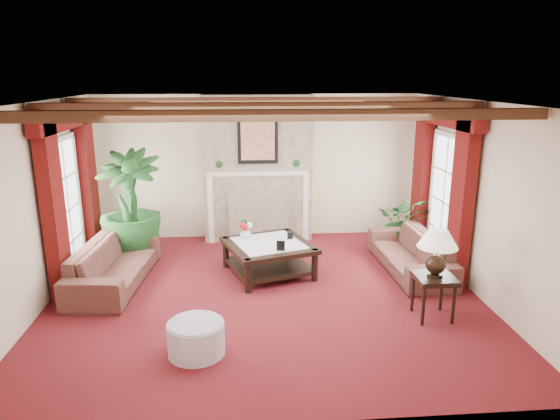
{
  "coord_description": "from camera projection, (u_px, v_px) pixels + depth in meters",
  "views": [
    {
      "loc": [
        -0.33,
        -6.56,
        3.05
      ],
      "look_at": [
        0.24,
        0.4,
        1.14
      ],
      "focal_mm": 32.0,
      "sensor_mm": 36.0,
      "label": 1
    }
  ],
  "objects": [
    {
      "name": "floor",
      "position": [
        266.0,
        294.0,
        7.14
      ],
      "size": [
        6.0,
        6.0,
        0.0
      ],
      "primitive_type": "plane",
      "color": "#470C12",
      "rests_on": "ground"
    },
    {
      "name": "ceiling",
      "position": [
        264.0,
        102.0,
        6.43
      ],
      "size": [
        6.0,
        6.0,
        0.0
      ],
      "primitive_type": "plane",
      "rotation": [
        3.14,
        0.0,
        0.0
      ],
      "color": "white",
      "rests_on": "floor"
    },
    {
      "name": "back_wall",
      "position": [
        257.0,
        167.0,
        9.43
      ],
      "size": [
        6.0,
        0.02,
        2.7
      ],
      "primitive_type": "cube",
      "color": "beige",
      "rests_on": "ground"
    },
    {
      "name": "left_wall",
      "position": [
        37.0,
        208.0,
        6.55
      ],
      "size": [
        0.02,
        5.5,
        2.7
      ],
      "primitive_type": "cube",
      "color": "beige",
      "rests_on": "ground"
    },
    {
      "name": "right_wall",
      "position": [
        477.0,
        199.0,
        7.02
      ],
      "size": [
        0.02,
        5.5,
        2.7
      ],
      "primitive_type": "cube",
      "color": "beige",
      "rests_on": "ground"
    },
    {
      "name": "ceiling_beams",
      "position": [
        264.0,
        107.0,
        6.44
      ],
      "size": [
        6.0,
        3.0,
        0.12
      ],
      "primitive_type": null,
      "color": "#341C10",
      "rests_on": "ceiling"
    },
    {
      "name": "fireplace",
      "position": [
        257.0,
        94.0,
        8.88
      ],
      "size": [
        2.0,
        0.52,
        2.7
      ],
      "primitive_type": null,
      "color": "tan",
      "rests_on": "ground"
    },
    {
      "name": "french_door_left",
      "position": [
        59.0,
        139.0,
        7.31
      ],
      "size": [
        0.1,
        1.1,
        2.16
      ],
      "primitive_type": null,
      "color": "white",
      "rests_on": "ground"
    },
    {
      "name": "french_door_right",
      "position": [
        451.0,
        135.0,
        7.77
      ],
      "size": [
        0.1,
        1.1,
        2.16
      ],
      "primitive_type": null,
      "color": "white",
      "rests_on": "ground"
    },
    {
      "name": "curtains_left",
      "position": [
        63.0,
        110.0,
        7.2
      ],
      "size": [
        0.2,
        2.4,
        2.55
      ],
      "primitive_type": null,
      "color": "#490A09",
      "rests_on": "ground"
    },
    {
      "name": "curtains_right",
      "position": [
        447.0,
        108.0,
        7.65
      ],
      "size": [
        0.2,
        2.4,
        2.55
      ],
      "primitive_type": null,
      "color": "#490A09",
      "rests_on": "ground"
    },
    {
      "name": "sofa_left",
      "position": [
        114.0,
        256.0,
        7.42
      ],
      "size": [
        2.28,
        1.03,
        0.85
      ],
      "primitive_type": "imported",
      "rotation": [
        0.0,
        0.0,
        1.48
      ],
      "color": "#360E1B",
      "rests_on": "ground"
    },
    {
      "name": "sofa_right",
      "position": [
        411.0,
        247.0,
        7.92
      ],
      "size": [
        2.09,
        0.74,
        0.8
      ],
      "primitive_type": "imported",
      "rotation": [
        0.0,
        0.0,
        -1.53
      ],
      "color": "#360E1B",
      "rests_on": "ground"
    },
    {
      "name": "potted_palm",
      "position": [
        132.0,
        229.0,
        8.42
      ],
      "size": [
        1.32,
        2.02,
        1.04
      ],
      "primitive_type": "imported",
      "rotation": [
        0.0,
        0.0,
        -0.08
      ],
      "color": "black",
      "rests_on": "ground"
    },
    {
      "name": "small_plant",
      "position": [
        404.0,
        228.0,
        8.92
      ],
      "size": [
        1.57,
        1.6,
        0.78
      ],
      "primitive_type": "imported",
      "rotation": [
        0.0,
        0.0,
        -0.37
      ],
      "color": "black",
      "rests_on": "ground"
    },
    {
      "name": "coffee_table",
      "position": [
        269.0,
        258.0,
        7.82
      ],
      "size": [
        1.56,
        1.56,
        0.5
      ],
      "primitive_type": null,
      "rotation": [
        0.0,
        0.0,
        0.32
      ],
      "color": "black",
      "rests_on": "ground"
    },
    {
      "name": "side_table",
      "position": [
        433.0,
        297.0,
        6.4
      ],
      "size": [
        0.53,
        0.53,
        0.58
      ],
      "primitive_type": null,
      "rotation": [
        0.0,
        0.0,
        -0.09
      ],
      "color": "black",
      "rests_on": "ground"
    },
    {
      "name": "ottoman",
      "position": [
        196.0,
        338.0,
        5.59
      ],
      "size": [
        0.64,
        0.64,
        0.37
      ],
      "primitive_type": "cylinder",
      "color": "#A9A9C0",
      "rests_on": "ground"
    },
    {
      "name": "table_lamp",
      "position": [
        437.0,
        252.0,
        6.24
      ],
      "size": [
        0.5,
        0.5,
        0.64
      ],
      "primitive_type": null,
      "color": "black",
      "rests_on": "side_table"
    },
    {
      "name": "flower_vase",
      "position": [
        246.0,
        233.0,
        7.97
      ],
      "size": [
        0.21,
        0.21,
        0.18
      ],
      "primitive_type": "imported",
      "rotation": [
        0.0,
        0.0,
        0.08
      ],
      "color": "silver",
      "rests_on": "coffee_table"
    },
    {
      "name": "book",
      "position": [
        285.0,
        239.0,
        7.51
      ],
      "size": [
        0.21,
        0.12,
        0.28
      ],
      "primitive_type": "imported",
      "rotation": [
        0.0,
        0.0,
        0.25
      ],
      "color": "black",
      "rests_on": "coffee_table"
    },
    {
      "name": "photo_frame_a",
      "position": [
        281.0,
        246.0,
        7.38
      ],
      "size": [
        0.13,
        0.04,
        0.17
      ],
      "primitive_type": null,
      "rotation": [
        0.0,
        0.0,
        -0.13
      ],
      "color": "black",
      "rests_on": "coffee_table"
    },
    {
      "name": "photo_frame_b",
      "position": [
        290.0,
        236.0,
        7.91
      ],
      "size": [
        0.1,
        0.03,
        0.12
      ],
      "primitive_type": null,
      "rotation": [
        0.0,
        0.0,
        -0.11
      ],
      "color": "black",
      "rests_on": "coffee_table"
    }
  ]
}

